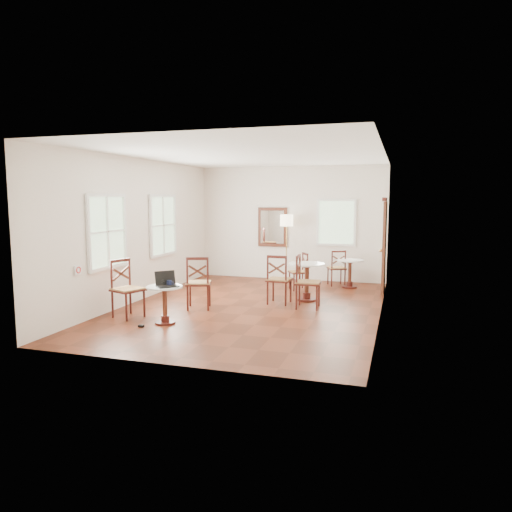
{
  "coord_description": "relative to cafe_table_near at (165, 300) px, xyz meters",
  "views": [
    {
      "loc": [
        2.83,
        -8.96,
        2.18
      ],
      "look_at": [
        0.0,
        0.3,
        1.0
      ],
      "focal_mm": 33.52,
      "sensor_mm": 36.0,
      "label": 1
    }
  ],
  "objects": [
    {
      "name": "laptop",
      "position": [
        0.04,
        0.0,
        0.32
      ],
      "size": [
        0.46,
        0.46,
        0.25
      ],
      "rotation": [
        0.0,
        0.0,
        0.78
      ],
      "color": "black",
      "rests_on": "cafe_table_near"
    },
    {
      "name": "mouse",
      "position": [
        0.13,
        0.07,
        0.27
      ],
      "size": [
        0.09,
        0.06,
        0.03
      ],
      "primitive_type": "ellipsoid",
      "rotation": [
        0.0,
        0.0,
        -0.06
      ],
      "color": "black",
      "rests_on": "cafe_table_near"
    },
    {
      "name": "chair_back_a",
      "position": [
        2.38,
        4.56,
        0.04
      ],
      "size": [
        0.55,
        0.55,
        0.9
      ],
      "rotation": [
        0.0,
        0.0,
        3.56
      ],
      "color": "#451711",
      "rests_on": "ground"
    },
    {
      "name": "water_glass",
      "position": [
        -0.03,
        0.01,
        0.31
      ],
      "size": [
        0.07,
        0.07,
        0.11
      ],
      "primitive_type": "cylinder",
      "color": "white",
      "rests_on": "cafe_table_near"
    },
    {
      "name": "chair_back_b",
      "position": [
        1.6,
        3.72,
        0.03
      ],
      "size": [
        0.56,
        0.56,
        0.88
      ],
      "rotation": [
        0.0,
        0.0,
        -1.03
      ],
      "color": "#451711",
      "rests_on": "ground"
    },
    {
      "name": "chair_mid_b",
      "position": [
        2.13,
        1.89,
        0.12
      ],
      "size": [
        0.51,
        0.51,
        1.06
      ],
      "rotation": [
        0.0,
        0.0,
        1.63
      ],
      "color": "#451711",
      "rests_on": "ground"
    },
    {
      "name": "chair_near_b",
      "position": [
        -0.88,
        0.21,
        0.12
      ],
      "size": [
        0.63,
        0.63,
        1.06
      ],
      "rotation": [
        0.0,
        0.0,
        1.21
      ],
      "color": "#451711",
      "rests_on": "ground"
    },
    {
      "name": "room_shell",
      "position": [
        1.01,
        1.91,
        1.48
      ],
      "size": [
        5.02,
        7.02,
        3.01
      ],
      "color": "white",
      "rests_on": "ground"
    },
    {
      "name": "cafe_table_near",
      "position": [
        0.0,
        0.0,
        0.0
      ],
      "size": [
        0.63,
        0.63,
        0.66
      ],
      "color": "#451711",
      "rests_on": "ground"
    },
    {
      "name": "cafe_table_back",
      "position": [
        2.72,
        4.34,
        0.01
      ],
      "size": [
        0.65,
        0.65,
        0.69
      ],
      "color": "#451711",
      "rests_on": "ground"
    },
    {
      "name": "chair_mid_a",
      "position": [
        1.51,
        2.11,
        0.1
      ],
      "size": [
        0.49,
        0.49,
        1.02
      ],
      "rotation": [
        0.0,
        0.0,
        3.1
      ],
      "color": "#451711",
      "rests_on": "ground"
    },
    {
      "name": "power_adapter",
      "position": [
        -0.28,
        -0.33,
        -0.39
      ],
      "size": [
        0.09,
        0.06,
        0.04
      ],
      "primitive_type": "cube",
      "color": "black",
      "rests_on": "ground"
    },
    {
      "name": "floor_lamp",
      "position": [
        1.03,
        4.79,
        1.07
      ],
      "size": [
        0.34,
        0.34,
        1.75
      ],
      "color": "#BF8C3F",
      "rests_on": "ground"
    },
    {
      "name": "chair_near_a",
      "position": [
        0.11,
        1.2,
        0.11
      ],
      "size": [
        0.61,
        0.61,
        1.05
      ],
      "rotation": [
        0.0,
        0.0,
        3.45
      ],
      "color": "#451711",
      "rests_on": "ground"
    },
    {
      "name": "cafe_table_mid",
      "position": [
        2.0,
        2.59,
        0.09
      ],
      "size": [
        0.76,
        0.76,
        0.8
      ],
      "color": "#451711",
      "rests_on": "ground"
    },
    {
      "name": "navy_mug",
      "position": [
        0.09,
        0.01,
        0.3
      ],
      "size": [
        0.13,
        0.09,
        0.1
      ],
      "color": "black",
      "rests_on": "cafe_table_near"
    },
    {
      "name": "ground",
      "position": [
        1.07,
        1.64,
        -0.41
      ],
      "size": [
        7.0,
        7.0,
        0.0
      ],
      "primitive_type": "plane",
      "color": "#541F0E",
      "rests_on": "ground"
    }
  ]
}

